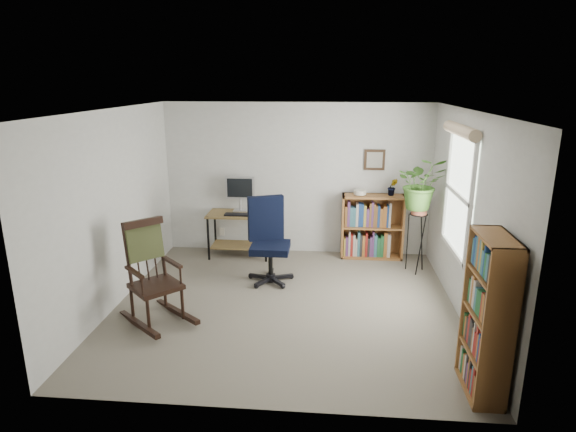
# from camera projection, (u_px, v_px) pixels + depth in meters

# --- Properties ---
(floor) EXTENTS (4.20, 4.00, 0.00)m
(floor) POSITION_uv_depth(u_px,v_px,m) (285.00, 305.00, 6.04)
(floor) COLOR slate
(floor) RESTS_ON ground
(ceiling) EXTENTS (4.20, 4.00, 0.00)m
(ceiling) POSITION_uv_depth(u_px,v_px,m) (285.00, 110.00, 5.38)
(ceiling) COLOR silver
(ceiling) RESTS_ON ground
(wall_back) EXTENTS (4.20, 0.00, 2.40)m
(wall_back) POSITION_uv_depth(u_px,v_px,m) (297.00, 179.00, 7.63)
(wall_back) COLOR silver
(wall_back) RESTS_ON ground
(wall_front) EXTENTS (4.20, 0.00, 2.40)m
(wall_front) POSITION_uv_depth(u_px,v_px,m) (261.00, 280.00, 3.79)
(wall_front) COLOR silver
(wall_front) RESTS_ON ground
(wall_left) EXTENTS (0.00, 4.00, 2.40)m
(wall_left) POSITION_uv_depth(u_px,v_px,m) (115.00, 209.00, 5.89)
(wall_left) COLOR silver
(wall_left) RESTS_ON ground
(wall_right) EXTENTS (0.00, 4.00, 2.40)m
(wall_right) POSITION_uv_depth(u_px,v_px,m) (466.00, 217.00, 5.53)
(wall_right) COLOR silver
(wall_right) RESTS_ON ground
(window) EXTENTS (0.12, 1.20, 1.50)m
(window) POSITION_uv_depth(u_px,v_px,m) (458.00, 194.00, 5.77)
(window) COLOR white
(window) RESTS_ON wall_right
(desk) EXTENTS (0.98, 0.54, 0.71)m
(desk) POSITION_uv_depth(u_px,v_px,m) (240.00, 235.00, 7.65)
(desk) COLOR olive
(desk) RESTS_ON floor
(monitor) EXTENTS (0.46, 0.16, 0.56)m
(monitor) POSITION_uv_depth(u_px,v_px,m) (240.00, 194.00, 7.61)
(monitor) COLOR #B5B5BA
(monitor) RESTS_ON desk
(keyboard) EXTENTS (0.40, 0.15, 0.02)m
(keyboard) POSITION_uv_depth(u_px,v_px,m) (238.00, 214.00, 7.43)
(keyboard) COLOR black
(keyboard) RESTS_ON desk
(office_chair) EXTENTS (0.85, 0.85, 1.20)m
(office_chair) POSITION_uv_depth(u_px,v_px,m) (270.00, 241.00, 6.59)
(office_chair) COLOR black
(office_chair) RESTS_ON floor
(rocking_chair) EXTENTS (1.19, 1.18, 1.22)m
(rocking_chair) POSITION_uv_depth(u_px,v_px,m) (155.00, 273.00, 5.48)
(rocking_chair) COLOR black
(rocking_chair) RESTS_ON floor
(low_bookshelf) EXTENTS (0.96, 0.32, 1.01)m
(low_bookshelf) POSITION_uv_depth(u_px,v_px,m) (372.00, 227.00, 7.54)
(low_bookshelf) COLOR #955F30
(low_bookshelf) RESTS_ON floor
(tall_bookshelf) EXTENTS (0.28, 0.65, 1.48)m
(tall_bookshelf) POSITION_uv_depth(u_px,v_px,m) (487.00, 317.00, 4.19)
(tall_bookshelf) COLOR #955F30
(tall_bookshelf) RESTS_ON floor
(plant_stand) EXTENTS (0.35, 0.35, 1.03)m
(plant_stand) POSITION_uv_depth(u_px,v_px,m) (417.00, 238.00, 6.96)
(plant_stand) COLOR black
(plant_stand) RESTS_ON floor
(spider_plant) EXTENTS (1.69, 1.88, 1.46)m
(spider_plant) POSITION_uv_depth(u_px,v_px,m) (423.00, 158.00, 6.64)
(spider_plant) COLOR #3D6D26
(spider_plant) RESTS_ON plant_stand
(potted_plant_small) EXTENTS (0.13, 0.24, 0.11)m
(potted_plant_small) POSITION_uv_depth(u_px,v_px,m) (392.00, 192.00, 7.38)
(potted_plant_small) COLOR #3D6D26
(potted_plant_small) RESTS_ON low_bookshelf
(framed_picture) EXTENTS (0.32, 0.04, 0.32)m
(framed_picture) POSITION_uv_depth(u_px,v_px,m) (375.00, 160.00, 7.40)
(framed_picture) COLOR black
(framed_picture) RESTS_ON wall_back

